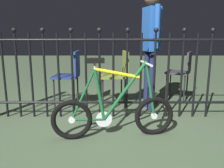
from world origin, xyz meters
TOP-DOWN VIEW (x-y plane):
  - ground_plane at (0.00, 0.00)m, footprint 20.00×20.00m
  - iron_fence at (-0.08, 0.55)m, footprint 3.37×0.07m
  - bicycle at (0.01, -0.11)m, footprint 1.37×0.40m
  - chair_navy at (-0.65, 1.01)m, footprint 0.40×0.39m
  - chair_olive at (0.08, 1.08)m, footprint 0.48×0.48m
  - chair_charcoal at (1.18, 1.34)m, footprint 0.49×0.49m
  - person_visitor at (0.57, 0.95)m, footprint 0.25×0.46m

SIDE VIEW (x-z plane):
  - ground_plane at x=0.00m, z-range 0.00..0.00m
  - bicycle at x=0.01m, z-range -0.15..0.74m
  - chair_charcoal at x=1.18m, z-range 0.11..0.96m
  - chair_olive at x=0.08m, z-range 0.11..0.98m
  - chair_navy at x=-0.65m, z-range 0.11..0.99m
  - iron_fence at x=-0.08m, z-range 0.01..1.28m
  - person_visitor at x=0.57m, z-range 0.19..1.96m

